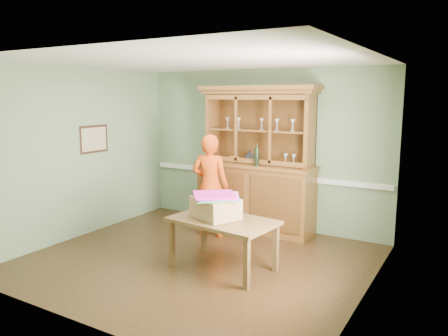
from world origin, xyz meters
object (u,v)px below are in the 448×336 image
Objects in this scene: china_hutch at (256,180)px; dining_table at (223,225)px; person at (210,186)px; cardboard_box at (216,208)px.

china_hutch reaches higher than dining_table.
china_hutch reaches higher than person.
person is at bearing 125.47° from cardboard_box.
china_hutch is 1.80m from cardboard_box.
cardboard_box is at bearing 176.29° from dining_table.
cardboard_box is (0.29, -1.77, -0.04)m from china_hutch.
china_hutch is at bearing 99.30° from cardboard_box.
china_hutch reaches higher than cardboard_box.
cardboard_box is 1.31m from person.
person is (-0.76, 1.07, 0.02)m from cardboard_box.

